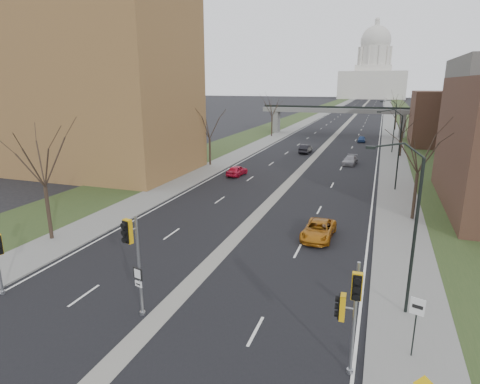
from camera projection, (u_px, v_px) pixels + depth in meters
The scene contains 28 objects.
ground at pixel (142, 334), 18.88m from camera, with size 700.00×700.00×0.00m, color black.
road_surface at pixel (356, 114), 155.41m from camera, with size 20.00×600.00×0.01m, color black.
median_strip at pixel (356, 114), 155.42m from camera, with size 1.20×600.00×0.02m, color gray.
sidewalk_right at pixel (389, 114), 151.56m from camera, with size 4.00×600.00×0.12m, color gray.
sidewalk_left at pixel (325, 113), 159.24m from camera, with size 4.00×600.00×0.12m, color gray.
grass_verge_right at pixel (406, 115), 149.64m from camera, with size 8.00×600.00×0.10m, color #263A1A.
grass_verge_left at pixel (310, 112), 161.17m from camera, with size 8.00×600.00×0.10m, color #263A1A.
apartment_building at pixel (91, 87), 51.62m from camera, with size 25.00×16.00×22.00m, color olive.
commercial_block_far at pixel (452, 119), 74.24m from camera, with size 14.00×14.00×10.00m, color brown.
pedestrian_bridge at pixel (337, 113), 90.43m from camera, with size 34.00×3.00×6.45m.
capitol at pixel (373, 73), 305.27m from camera, with size 48.00×42.00×55.75m.
streetlight_near at pixel (403, 181), 19.00m from camera, with size 2.61×0.20×8.70m.
streetlight_mid at pixel (393, 127), 42.66m from camera, with size 2.61×0.20×8.70m.
streetlight_far at pixel (391, 111), 66.33m from camera, with size 2.61×0.20×8.70m.
tree_left_a at pixel (41, 153), 28.58m from camera, with size 7.20×7.20×9.40m.
tree_left_b at pixel (209, 122), 56.00m from camera, with size 6.75×6.75×8.81m.
tree_left_c at pixel (272, 104), 86.73m from camera, with size 7.65×7.65×9.99m.
tree_right_a at pixel (421, 143), 33.00m from camera, with size 7.20×7.20×9.40m.
tree_right_b at pixel (404, 120), 63.25m from camera, with size 6.30×6.30×8.22m.
tree_right_c at pixel (398, 101), 99.34m from camera, with size 7.65×7.65×9.99m.
signal_pole_median at pixel (133, 249), 19.27m from camera, with size 0.70×0.89×5.32m.
signal_pole_right at pixel (350, 304), 15.40m from camera, with size 0.88×0.86×4.93m.
speed_limit_sign at pixel (416, 317), 16.75m from camera, with size 0.58×0.20×2.75m.
car_left_near at pixel (237, 170), 51.14m from camera, with size 1.58×3.93×1.34m, color red.
car_left_far at pixel (306, 149), 67.75m from camera, with size 1.50×4.31×1.42m, color black.
car_right_near at pixel (318, 230), 30.46m from camera, with size 2.17×4.71×1.31m, color #AD6412.
car_right_mid at pixel (350, 160), 58.20m from camera, with size 1.75×4.31×1.25m, color gray.
car_right_far at pixel (362, 139), 80.39m from camera, with size 1.45×3.62×1.23m, color navy.
Camera 1 is at (9.83, -13.98, 11.44)m, focal length 30.00 mm.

